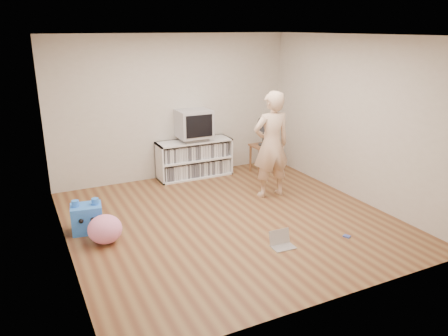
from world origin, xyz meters
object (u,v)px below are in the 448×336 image
media_unit (194,158)px  laptop (281,242)px  plush_blue (87,218)px  dvd_deck (194,139)px  table_lamp (263,125)px  plush_pink (105,229)px  crt_tv (194,123)px  person (271,145)px  side_table (263,152)px

media_unit → laptop: 3.08m
plush_blue → dvd_deck: bearing=42.4°
table_lamp → plush_pink: 3.77m
dvd_deck → crt_tv: (0.00, -0.00, 0.29)m
laptop → plush_pink: plush_pink is taller
table_lamp → person: (-0.51, -1.10, -0.06)m
crt_tv → person: person is taller
media_unit → table_lamp: 1.45m
dvd_deck → plush_pink: bearing=-136.8°
table_lamp → plush_blue: (-3.49, -1.14, -0.74)m
media_unit → side_table: 1.32m
plush_blue → table_lamp: bearing=26.4°
side_table → media_unit: bearing=163.0°
side_table → person: 1.30m
dvd_deck → plush_pink: size_ratio=1.01×
table_lamp → laptop: table_lamp is taller
crt_tv → table_lamp: (1.26, -0.37, -0.08)m
laptop → table_lamp: bearing=66.2°
plush_blue → plush_pink: 0.47m
media_unit → plush_blue: size_ratio=2.96×
side_table → table_lamp: bearing=0.0°
table_lamp → plush_pink: size_ratio=1.16×
crt_tv → laptop: bearing=-91.1°
plush_blue → plush_pink: bearing=-62.4°
crt_tv → plush_pink: crt_tv is taller
plush_blue → side_table: bearing=26.4°
person → plush_pink: size_ratio=3.95×
dvd_deck → person: 1.65m
table_lamp → laptop: size_ratio=1.70×
media_unit → plush_blue: (-2.23, -1.52, -0.15)m
crt_tv → person: (0.75, -1.46, -0.14)m
media_unit → crt_tv: (0.00, -0.02, 0.67)m
media_unit → plush_pink: 2.86m
laptop → plush_blue: (-2.17, 1.54, 0.15)m
side_table → table_lamp: size_ratio=1.07×
dvd_deck → laptop: 3.13m
media_unit → person: bearing=-63.2°
side_table → person: bearing=-115.1°
dvd_deck → laptop: bearing=-91.1°
crt_tv → laptop: crt_tv is taller
person → plush_blue: (-2.98, -0.04, -0.68)m
media_unit → side_table: (1.26, -0.39, 0.07)m
person → plush_blue: size_ratio=3.71×
person → dvd_deck: bearing=-59.3°
side_table → plush_pink: (-3.34, -1.58, -0.23)m
media_unit → plush_blue: 2.70m
media_unit → table_lamp: table_lamp is taller
dvd_deck → side_table: dvd_deck is taller
dvd_deck → table_lamp: (1.26, -0.37, 0.21)m
laptop → plush_blue: bearing=147.0°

